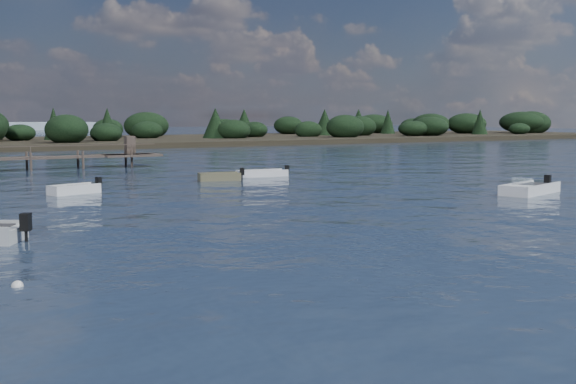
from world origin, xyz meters
TOP-DOWN VIEW (x-y plane):
  - ground at (0.00, 60.00)m, footprint 400.00×400.00m
  - tender_far_white at (-6.09, 27.51)m, footprint 3.30×1.98m
  - dinghy_mid_white_b at (16.68, 14.22)m, footprint 5.13×3.13m
  - dinghy_extra_b at (8.95, 32.50)m, footprint 4.11×1.59m
  - tender_far_grey_b at (4.82, 31.12)m, footprint 3.29×1.74m
  - buoy_c at (-13.16, 5.30)m, footprint 0.32×0.32m
  - far_headland at (25.00, 100.00)m, footprint 190.00×40.00m

SIDE VIEW (x-z plane):
  - ground at x=0.00m, z-range 0.00..0.00m
  - buoy_c at x=-13.16m, z-range -0.16..0.16m
  - dinghy_extra_b at x=8.95m, z-range -0.37..0.64m
  - tender_far_grey_b at x=4.82m, z-range -0.39..0.71m
  - tender_far_white at x=-6.09m, z-range -0.40..0.71m
  - dinghy_mid_white_b at x=16.68m, z-range -0.46..0.79m
  - far_headland at x=25.00m, z-range -0.94..4.86m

